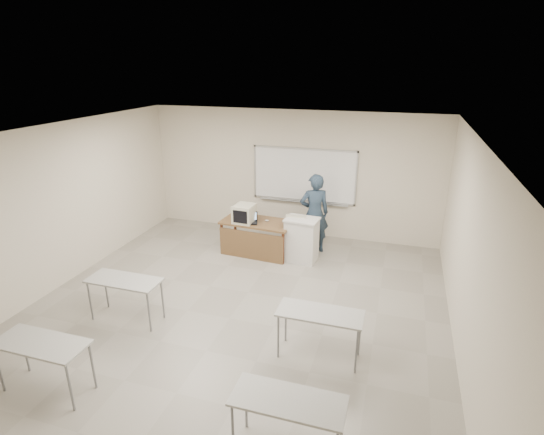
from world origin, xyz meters
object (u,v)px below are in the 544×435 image
(keyboard, at_px, (296,216))
(mouse, at_px, (267,221))
(instructor_desk, at_px, (256,231))
(podium, at_px, (302,240))
(laptop, at_px, (251,220))
(whiteboard, at_px, (304,176))
(presenter, at_px, (314,213))
(crt_monitor, at_px, (245,214))

(keyboard, bearing_deg, mouse, 170.12)
(keyboard, bearing_deg, instructor_desk, -177.82)
(podium, height_order, laptop, laptop)
(whiteboard, bearing_deg, podium, -77.82)
(podium, height_order, mouse, podium)
(mouse, height_order, presenter, presenter)
(whiteboard, distance_m, crt_monitor, 1.85)
(whiteboard, relative_size, mouse, 27.83)
(mouse, bearing_deg, laptop, -146.89)
(laptop, height_order, presenter, presenter)
(instructor_desk, distance_m, crt_monitor, 0.46)
(keyboard, bearing_deg, laptop, -177.55)
(crt_monitor, bearing_deg, instructor_desk, 6.21)
(laptop, bearing_deg, mouse, 14.52)
(crt_monitor, xyz_separation_m, laptop, (0.15, -0.00, -0.14))
(crt_monitor, height_order, laptop, crt_monitor)
(instructor_desk, distance_m, keyboard, 0.96)
(whiteboard, distance_m, keyboard, 1.49)
(whiteboard, bearing_deg, laptop, -118.15)
(laptop, relative_size, presenter, 0.17)
(presenter, bearing_deg, instructor_desk, 3.28)
(keyboard, distance_m, presenter, 0.57)
(podium, xyz_separation_m, crt_monitor, (-1.27, -0.02, 0.46))
(podium, height_order, keyboard, keyboard)
(mouse, bearing_deg, whiteboard, 71.74)
(crt_monitor, bearing_deg, laptop, 2.31)
(crt_monitor, relative_size, presenter, 0.26)
(crt_monitor, distance_m, keyboard, 1.12)
(instructor_desk, bearing_deg, podium, 5.09)
(instructor_desk, distance_m, presenter, 1.34)
(whiteboard, xyz_separation_m, podium, (0.32, -1.47, -1.00))
(podium, distance_m, laptop, 1.16)
(keyboard, bearing_deg, crt_monitor, -178.53)
(instructor_desk, relative_size, mouse, 17.39)
(podium, height_order, presenter, presenter)
(instructor_desk, xyz_separation_m, laptop, (-0.10, -0.02, 0.24))
(presenter, bearing_deg, mouse, 0.18)
(crt_monitor, distance_m, mouse, 0.51)
(laptop, distance_m, keyboard, 0.99)
(whiteboard, xyz_separation_m, laptop, (-0.80, -1.50, -0.68))
(whiteboard, distance_m, podium, 1.80)
(whiteboard, height_order, presenter, whiteboard)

